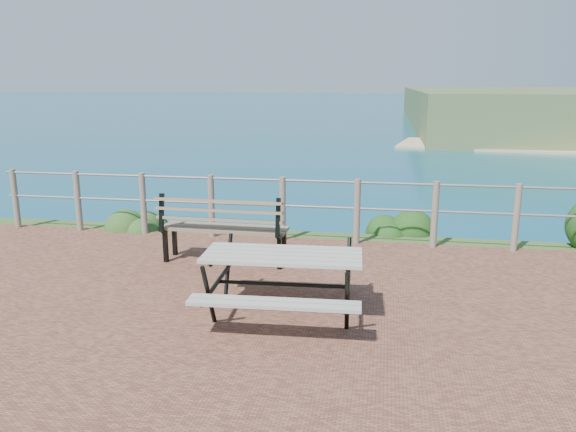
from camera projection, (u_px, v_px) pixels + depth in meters
name	position (u px, v px, depth m)	size (l,w,h in m)	color
ground	(222.00, 332.00, 5.62)	(10.00, 7.00, 0.12)	brown
ocean	(384.00, 89.00, 197.24)	(1200.00, 1200.00, 0.00)	#136D75
safety_railing	(283.00, 205.00, 8.70)	(9.40, 0.10, 1.00)	#6B5B4C
picnic_table	(283.00, 278.00, 5.86)	(1.67, 1.42, 0.69)	gray
park_bench	(224.00, 218.00, 7.62)	(1.74, 0.46, 0.97)	brown
shrub_lip_west	(136.00, 228.00, 9.63)	(0.77, 0.77, 0.51)	#224C1C
shrub_lip_east	(398.00, 231.00, 9.41)	(0.85, 0.85, 0.63)	#133D13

